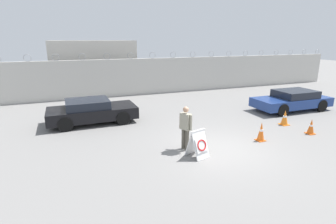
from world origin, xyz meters
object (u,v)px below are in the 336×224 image
parked_car_front_coupe (92,111)px  barricade_sign (198,144)px  traffic_cone_near (311,127)px  traffic_cone_far (285,118)px  traffic_cone_mid (261,132)px  parked_car_far_side (292,100)px  security_guard (186,126)px

parked_car_front_coupe → barricade_sign: bearing=-61.0°
traffic_cone_near → parked_car_front_coupe: size_ratio=0.16×
barricade_sign → traffic_cone_far: 5.91m
traffic_cone_mid → parked_car_far_side: bearing=33.6°
traffic_cone_near → traffic_cone_far: (-0.12, 1.42, 0.03)m
security_guard → parked_car_far_side: security_guard is taller
security_guard → traffic_cone_mid: size_ratio=2.12×
barricade_sign → traffic_cone_mid: size_ratio=1.26×
security_guard → traffic_cone_far: bearing=-104.6°
parked_car_front_coupe → parked_car_far_side: size_ratio=0.93×
parked_car_far_side → barricade_sign: bearing=25.7°
security_guard → parked_car_front_coupe: size_ratio=0.39×
parked_car_front_coupe → parked_car_far_side: 11.44m
traffic_cone_far → parked_car_front_coupe: 9.56m
barricade_sign → traffic_cone_mid: bearing=-8.3°
traffic_cone_near → traffic_cone_mid: bearing=177.1°
parked_car_far_side → security_guard: bearing=20.8°
barricade_sign → security_guard: (-0.15, 0.77, 0.43)m
traffic_cone_near → parked_car_far_side: (2.40, 3.47, 0.27)m
traffic_cone_near → traffic_cone_far: traffic_cone_far is taller
parked_car_front_coupe → traffic_cone_near: bearing=-30.9°
barricade_sign → parked_car_front_coupe: bearing=103.2°
barricade_sign → traffic_cone_far: size_ratio=1.36×
traffic_cone_near → parked_car_far_side: parked_car_far_side is taller
traffic_cone_far → parked_car_far_side: 3.26m
barricade_sign → traffic_cone_near: barricade_sign is taller
traffic_cone_mid → traffic_cone_near: bearing=-2.9°
security_guard → traffic_cone_far: security_guard is taller
barricade_sign → traffic_cone_far: barricade_sign is taller
security_guard → traffic_cone_near: bearing=-118.4°
security_guard → traffic_cone_far: (5.80, 0.97, -0.56)m
traffic_cone_mid → parked_car_far_side: size_ratio=0.17×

